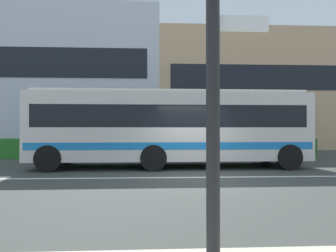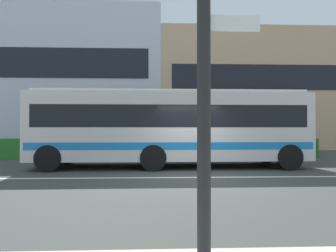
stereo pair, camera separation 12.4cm
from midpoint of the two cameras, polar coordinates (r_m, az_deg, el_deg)
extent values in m
plane|color=#3A3D39|center=(9.55, 5.57, -10.20)|extent=(160.00, 160.00, 0.00)
cube|color=silver|center=(9.55, 5.57, -10.18)|extent=(60.00, 0.16, 0.01)
cube|color=#2B7427|center=(16.08, -5.70, -4.41)|extent=(19.72, 1.10, 1.07)
cube|color=silver|center=(28.22, -26.00, 7.53)|extent=(22.70, 9.16, 11.14)
cube|color=black|center=(24.27, -30.35, 11.02)|extent=(20.89, 0.04, 2.23)
cube|color=tan|center=(27.98, 19.82, 5.88)|extent=(20.74, 9.16, 9.51)
cube|color=black|center=(23.95, 24.09, 8.84)|extent=(19.08, 0.04, 1.90)
cube|color=beige|center=(12.00, 0.04, -0.17)|extent=(11.19, 2.65, 2.68)
cube|color=black|center=(12.01, 0.04, 1.75)|extent=(10.52, 2.66, 0.86)
cube|color=#1A74BF|center=(12.01, 0.04, -3.68)|extent=(10.97, 2.67, 0.28)
cube|color=beige|center=(12.09, 0.04, 6.47)|extent=(10.74, 2.24, 0.12)
cube|color=black|center=(13.54, 24.41, 1.53)|extent=(0.05, 2.14, 0.94)
cylinder|color=black|center=(14.21, 18.60, -5.00)|extent=(1.00, 0.29, 1.00)
cylinder|color=black|center=(12.08, 22.78, -5.76)|extent=(1.00, 0.29, 1.00)
cylinder|color=black|center=(13.19, -3.26, -5.38)|extent=(1.00, 0.29, 1.00)
cylinder|color=black|center=(10.86, -3.25, -6.39)|extent=(1.00, 0.29, 1.00)
cylinder|color=black|center=(13.75, -19.79, -5.15)|extent=(1.00, 0.29, 1.00)
cylinder|color=black|center=(11.53, -23.11, -6.00)|extent=(1.00, 0.29, 1.00)
cylinder|color=black|center=(2.99, 7.78, 10.95)|extent=(0.14, 0.14, 4.07)
cube|color=silver|center=(3.19, 13.38, 19.33)|extent=(0.56, 0.03, 0.16)
camera|label=1|loc=(0.06, -90.30, 0.00)|focal=30.45mm
camera|label=2|loc=(0.06, 89.70, 0.00)|focal=30.45mm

